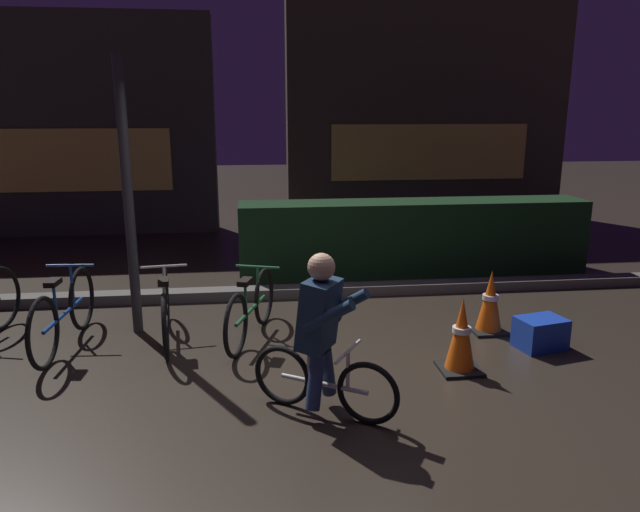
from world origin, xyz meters
name	(u,v)px	position (x,y,z in m)	size (l,w,h in m)	color
ground_plane	(305,373)	(0.00, 0.00, 0.00)	(40.00, 40.00, 0.00)	#2D261E
sidewalk_curb	(289,292)	(0.00, 2.20, 0.06)	(12.00, 0.24, 0.12)	#56544F
hedge_row	(413,237)	(1.80, 3.10, 0.51)	(4.80, 0.70, 1.01)	black
storefront_left	(67,127)	(-3.65, 6.50, 1.93)	(5.22, 0.54, 3.89)	#383330
storefront_right	(428,94)	(3.17, 7.20, 2.54)	(5.70, 0.54, 5.10)	#42382D
street_post	(128,200)	(-1.62, 1.20, 1.37)	(0.10, 0.10, 2.74)	#2D2D33
parked_bike_left_mid	(64,313)	(-2.24, 0.87, 0.34)	(0.46, 1.64, 0.75)	black
parked_bike_center_left	(166,309)	(-1.29, 0.94, 0.32)	(0.46, 1.52, 0.71)	black
parked_bike_center_right	(251,308)	(-0.46, 0.86, 0.32)	(0.55, 1.44, 0.69)	black
traffic_cone_near	(461,336)	(1.35, -0.10, 0.32)	(0.36, 0.36, 0.67)	black
traffic_cone_far	(490,302)	(1.98, 0.78, 0.31)	(0.36, 0.36, 0.65)	black
blue_crate	(540,333)	(2.29, 0.30, 0.15)	(0.44, 0.32, 0.30)	#193DB7
cyclist	(322,334)	(0.06, -0.68, 0.63)	(1.03, 0.71, 1.25)	black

